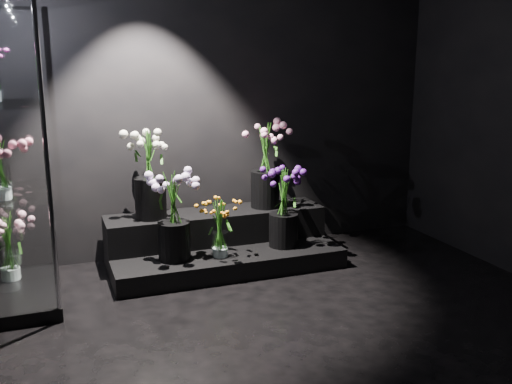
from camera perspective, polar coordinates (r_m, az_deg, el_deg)
floor at (r=3.55m, az=6.41°, el=-15.13°), size 4.00×4.00×0.00m
wall_back at (r=5.00m, az=-3.70°, el=9.89°), size 4.00×0.00×4.00m
display_riser at (r=4.84m, az=-3.57°, el=-5.04°), size 1.87×0.83×0.42m
display_case at (r=4.19m, az=-23.75°, el=3.00°), size 0.56×0.93×2.05m
bouquet_orange_bells at (r=4.47m, az=-3.65°, el=-3.45°), size 0.29×0.29×0.48m
bouquet_lilac at (r=4.42m, az=-8.27°, el=-1.81°), size 0.41×0.41×0.70m
bouquet_purple at (r=4.70m, az=2.78°, el=-1.23°), size 0.43×0.43×0.65m
bouquet_cream_roses at (r=4.65m, az=-10.63°, el=2.25°), size 0.49×0.49×0.71m
bouquet_pink_roses at (r=4.93m, az=0.94°, el=3.14°), size 0.38×0.38×0.73m
bouquet_case_base_pink at (r=4.54m, az=-23.56°, el=-4.91°), size 0.36×0.36×0.50m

